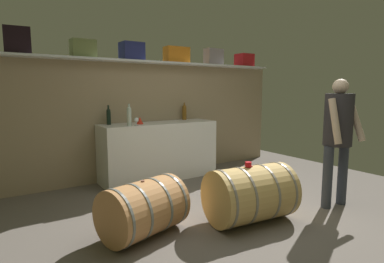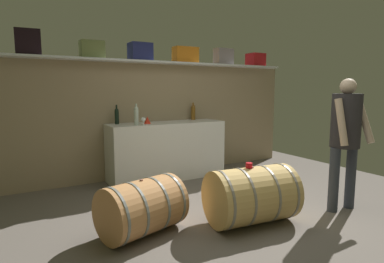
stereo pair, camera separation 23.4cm
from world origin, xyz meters
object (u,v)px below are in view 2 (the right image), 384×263
toolcase_black (28,43)px  toolcase_red (256,60)px  work_cabinet (167,150)px  wine_barrel_near (251,195)px  wine_bottle_dark (117,116)px  wine_barrel_far (142,207)px  winemaker_pouring (346,131)px  wine_bottle_amber (193,112)px  toolcase_orange (185,55)px  red_funnel (147,120)px  wine_glass (143,120)px  toolcase_navy (140,52)px  toolcase_grey (224,57)px  wine_bottle_clear (136,115)px  tasting_cup (249,165)px  toolcase_olive (92,50)px

toolcase_black → toolcase_red: bearing=3.9°
work_cabinet → wine_barrel_near: size_ratio=1.94×
wine_bottle_dark → wine_barrel_far: wine_bottle_dark is taller
toolcase_red → winemaker_pouring: (-0.78, -2.59, -1.09)m
wine_bottle_dark → wine_bottle_amber: wine_bottle_amber is taller
toolcase_orange → red_funnel: 1.38m
wine_glass → winemaker_pouring: (1.78, -2.18, -0.04)m
toolcase_orange → work_cabinet: size_ratio=0.22×
wine_glass → toolcase_navy: bearing=73.1°
toolcase_navy → toolcase_grey: toolcase_grey is taller
wine_barrel_near → wine_bottle_clear: bearing=113.5°
toolcase_grey → tasting_cup: size_ratio=4.83×
work_cabinet → wine_bottle_amber: size_ratio=6.29×
toolcase_navy → tasting_cup: toolcase_navy is taller
wine_barrel_near → toolcase_orange: bearing=86.0°
wine_bottle_clear → red_funnel: (0.22, 0.11, -0.10)m
wine_bottle_dark → red_funnel: wine_bottle_dark is taller
toolcase_navy → tasting_cup: size_ratio=4.79×
work_cabinet → wine_barrel_far: (-1.12, -1.80, -0.19)m
toolcase_grey → toolcase_red: 0.78m
work_cabinet → toolcase_orange: bearing=23.4°
toolcase_black → toolcase_red: (4.05, 0.00, -0.05)m
toolcase_grey → toolcase_red: bearing=-2.6°
toolcase_olive → wine_bottle_dark: 1.06m
wine_bottle_amber → tasting_cup: (-0.63, -2.34, -0.43)m
toolcase_red → wine_bottle_dark: size_ratio=1.00×
wine_bottle_amber → toolcase_orange: bearing=179.2°
toolcase_navy → wine_bottle_amber: 1.41m
toolcase_red → wine_barrel_near: (-2.02, -2.34, -1.77)m
toolcase_black → wine_bottle_amber: size_ratio=1.11×
toolcase_navy → wine_bottle_clear: bearing=-123.0°
work_cabinet → tasting_cup: work_cabinet is taller
wine_bottle_clear → wine_bottle_amber: bearing=15.6°
wine_bottle_amber → wine_bottle_dark: bearing=-178.3°
toolcase_navy → wine_bottle_dark: 1.11m
wine_bottle_clear → wine_bottle_dark: size_ratio=1.09×
toolcase_olive → wine_bottle_clear: bearing=-31.2°
work_cabinet → wine_barrel_far: work_cabinet is taller
toolcase_black → wine_bottle_clear: 1.78m
wine_bottle_amber → toolcase_grey: bearing=0.2°
toolcase_navy → toolcase_grey: size_ratio=0.99×
winemaker_pouring → toolcase_navy: bearing=-52.7°
toolcase_olive → tasting_cup: 2.96m
toolcase_grey → wine_barrel_near: bearing=-120.5°
wine_bottle_amber → tasting_cup: wine_bottle_amber is taller
toolcase_olive → toolcase_orange: bearing=0.1°
toolcase_grey → wine_bottle_dark: (-2.08, -0.05, -1.02)m
toolcase_black → wine_barrel_near: 3.59m
wine_barrel_far → tasting_cup: 1.23m
wine_bottle_clear → red_funnel: wine_bottle_clear is taller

